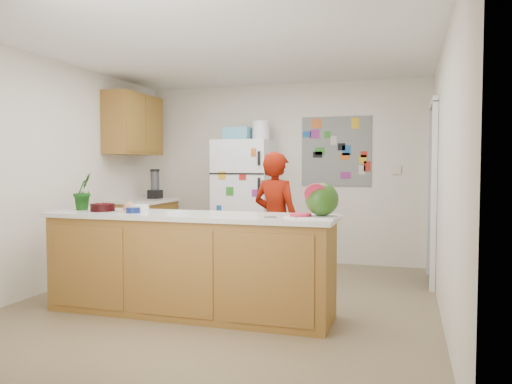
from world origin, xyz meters
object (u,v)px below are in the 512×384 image
(refrigerator, at_px, (245,202))
(person, at_px, (276,222))
(cherry_bowl, at_px, (103,207))
(watermelon, at_px, (322,199))

(refrigerator, height_order, person, refrigerator)
(refrigerator, height_order, cherry_bowl, refrigerator)
(watermelon, bearing_deg, refrigerator, 121.75)
(cherry_bowl, bearing_deg, refrigerator, 75.17)
(refrigerator, bearing_deg, cherry_bowl, -104.83)
(person, relative_size, watermelon, 5.38)
(person, height_order, watermelon, person)
(refrigerator, relative_size, cherry_bowl, 7.52)
(refrigerator, xyz_separation_m, cherry_bowl, (-0.64, -2.40, 0.11))
(refrigerator, height_order, watermelon, refrigerator)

